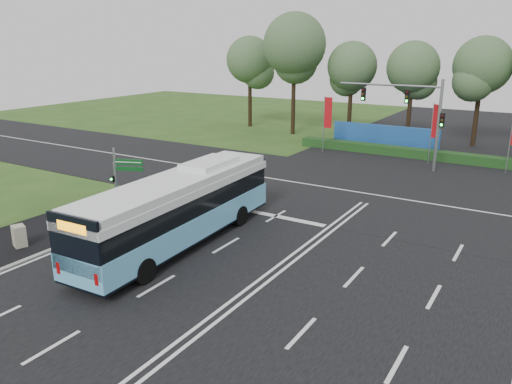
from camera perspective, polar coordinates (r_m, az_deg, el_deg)
ground at (r=23.10m, az=3.38°, el=-7.85°), size 120.00×120.00×0.00m
road_main at (r=23.09m, az=3.38°, el=-7.81°), size 20.00×120.00×0.04m
road_cross at (r=33.51m, az=13.12°, el=-0.30°), size 120.00×14.00×0.05m
bike_path at (r=28.83m, az=-22.23°, el=-3.95°), size 5.00×18.00×0.06m
kerb_strip at (r=27.01m, az=-19.16°, el=-4.92°), size 0.25×18.00×0.12m
city_bus at (r=24.47m, az=-8.76°, el=-1.88°), size 3.28×13.04×3.71m
pedestrian_signal at (r=29.90m, az=-15.81°, el=0.73°), size 0.29×0.40×3.06m
street_sign at (r=27.83m, az=-15.07°, el=1.68°), size 1.54×0.68×4.22m
utility_cabinet at (r=26.90m, az=-25.43°, el=-4.62°), size 0.82×0.75×1.11m
banner_flag_left at (r=45.13m, az=8.10°, el=8.56°), size 0.75×0.10×5.08m
banner_flag_mid at (r=42.57m, az=19.75°, el=7.20°), size 0.69×0.33×5.00m
traffic_light_gantry at (r=40.54m, az=17.77°, el=8.98°), size 8.41×0.28×7.00m
hedge at (r=45.13m, az=18.29°, el=4.15°), size 22.00×1.20×0.80m
blue_hoarding at (r=48.38m, az=14.47°, el=6.12°), size 10.00×0.30×2.20m
eucalyptus_row at (r=49.73m, az=25.17°, el=13.66°), size 53.72×8.99×12.63m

